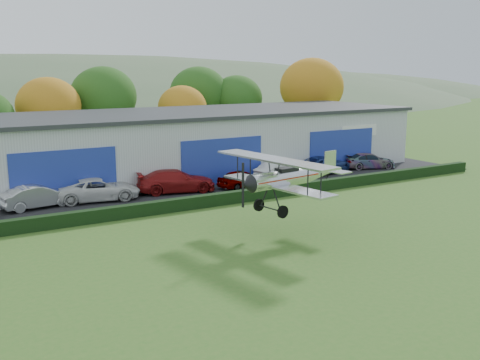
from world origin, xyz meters
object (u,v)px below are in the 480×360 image
car_3 (176,181)px  car_4 (241,179)px  biplane (288,176)px  hangar (189,142)px  car_2 (99,189)px  car_1 (38,196)px  car_5 (278,171)px  car_7 (369,161)px  car_6 (323,165)px

car_3 → car_4: car_3 is taller
car_3 → biplane: (1.03, -12.44, 2.35)m
hangar → car_2: bearing=-146.5°
car_1 → car_5: car_1 is taller
car_7 → biplane: 22.08m
car_5 → car_7: (10.04, 0.16, -0.04)m
car_1 → car_7: bearing=-99.0°
car_5 → car_6: 4.99m
car_1 → car_4: car_1 is taller
car_3 → car_5: car_3 is taller
car_4 → car_5: (4.01, 0.95, 0.06)m
car_6 → hangar: bearing=44.6°
car_2 → car_5: car_2 is taller
car_6 → biplane: biplane is taller
car_4 → car_2: bearing=72.1°
car_4 → car_7: size_ratio=0.83×
car_1 → car_2: size_ratio=0.83×
car_6 → biplane: size_ratio=0.66×
car_7 → car_2: bearing=109.0°
car_3 → car_6: size_ratio=1.06×
hangar → car_5: size_ratio=9.28×
car_2 → biplane: bearing=-143.9°
hangar → biplane: (-3.33, -19.36, 0.57)m
car_2 → car_7: size_ratio=1.18×
car_1 → car_7: (28.57, -0.17, -0.08)m
hangar → car_7: bearing=-24.9°
car_7 → car_4: bearing=114.0°
car_2 → car_7: bearing=-81.8°
car_5 → car_1: bearing=74.6°
biplane → car_7: bearing=26.4°
hangar → car_1: size_ratio=8.79×
car_4 → biplane: 12.38m
car_5 → car_2: bearing=74.3°
car_1 → car_2: 3.97m
car_1 → car_2: bearing=-98.4°
car_5 → car_7: size_ratio=0.93×
car_7 → biplane: bearing=144.4°
hangar → car_7: 16.25m
car_6 → car_7: car_6 is taller
car_1 → car_5: 18.53m
car_1 → car_5: size_ratio=1.06×
car_3 → biplane: size_ratio=0.71×
car_2 → car_4: car_2 is taller
car_1 → car_3: car_3 is taller
car_4 → car_5: 4.13m
hangar → car_7: (14.64, -6.78, -1.93)m
car_1 → car_3: size_ratio=0.81×
car_2 → biplane: biplane is taller
car_4 → car_6: bearing=-92.4°
car_6 → car_7: bearing=-103.8°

